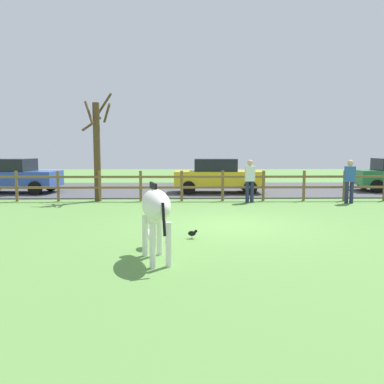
% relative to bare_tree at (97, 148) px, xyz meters
% --- Properties ---
extents(ground_plane, '(60.00, 60.00, 0.00)m').
position_rel_bare_tree_xyz_m(ground_plane, '(4.63, -5.16, -2.10)').
color(ground_plane, '#5B8C42').
extents(parking_asphalt, '(28.00, 7.40, 0.05)m').
position_rel_bare_tree_xyz_m(parking_asphalt, '(4.63, 4.14, -2.07)').
color(parking_asphalt, '#47474C').
rests_on(parking_asphalt, ground_plane).
extents(paddock_fence, '(21.09, 0.11, 1.20)m').
position_rel_bare_tree_xyz_m(paddock_fence, '(4.12, -0.16, -1.42)').
color(paddock_fence, brown).
rests_on(paddock_fence, ground_plane).
extents(bare_tree, '(1.25, 1.11, 4.22)m').
position_rel_bare_tree_xyz_m(bare_tree, '(0.00, 0.00, 0.00)').
color(bare_tree, '#513A23').
rests_on(bare_tree, ground_plane).
extents(zebra, '(0.79, 1.90, 1.41)m').
position_rel_bare_tree_xyz_m(zebra, '(2.88, -8.37, -1.17)').
color(zebra, white).
rests_on(zebra, ground_plane).
extents(crow_on_grass, '(0.22, 0.10, 0.20)m').
position_rel_bare_tree_xyz_m(crow_on_grass, '(3.60, -6.68, -1.97)').
color(crow_on_grass, black).
rests_on(crow_on_grass, ground_plane).
extents(parked_car_blue, '(4.10, 2.10, 1.56)m').
position_rel_bare_tree_xyz_m(parked_car_blue, '(-4.42, 2.51, -1.25)').
color(parked_car_blue, '#2D4CAD').
rests_on(parked_car_blue, parking_asphalt).
extents(parked_car_yellow, '(4.05, 1.98, 1.56)m').
position_rel_bare_tree_xyz_m(parked_car_yellow, '(4.95, 2.39, -1.25)').
color(parked_car_yellow, yellow).
rests_on(parked_car_yellow, parking_asphalt).
extents(visitor_left_of_tree, '(0.38, 0.26, 1.64)m').
position_rel_bare_tree_xyz_m(visitor_left_of_tree, '(9.64, -0.95, -1.19)').
color(visitor_left_of_tree, '#232847').
rests_on(visitor_left_of_tree, ground_plane).
extents(visitor_right_of_tree, '(0.37, 0.23, 1.64)m').
position_rel_bare_tree_xyz_m(visitor_right_of_tree, '(5.92, -0.65, -1.19)').
color(visitor_right_of_tree, '#232847').
rests_on(visitor_right_of_tree, ground_plane).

